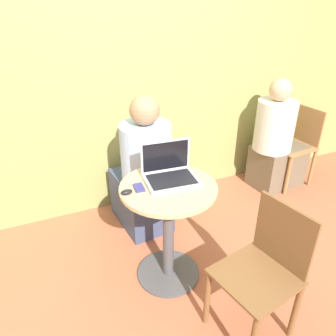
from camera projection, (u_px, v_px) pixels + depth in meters
ground_plane at (168, 273)px, 2.40m from camera, size 12.00×12.00×0.00m
back_wall at (116, 65)px, 2.64m from camera, size 7.00×0.05×2.60m
round_table at (168, 220)px, 2.17m from camera, size 0.62×0.62×0.75m
laptop at (170, 173)px, 2.10m from camera, size 0.35×0.28×0.24m
cell_phone at (139, 188)px, 2.01m from camera, size 0.07×0.10×0.02m
computer_mouse at (127, 192)px, 1.95m from camera, size 0.07×0.04×0.03m
chair_empty at (263, 271)px, 1.84m from camera, size 0.47×0.47×0.83m
person_seated at (143, 177)px, 2.67m from camera, size 0.43×0.62×1.19m
chair_background at (295, 145)px, 3.38m from camera, size 0.44×0.44×0.80m
person_background at (276, 145)px, 3.28m from camera, size 0.59×0.41×1.14m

